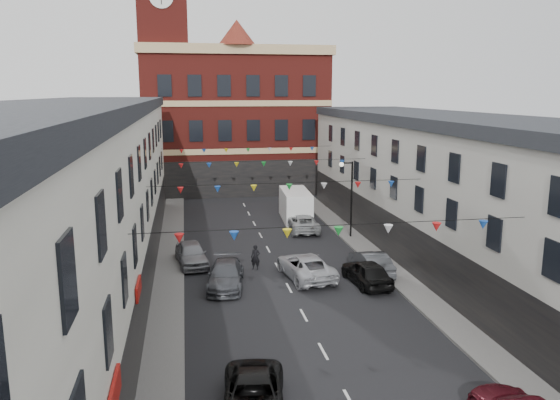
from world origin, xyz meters
TOP-DOWN VIEW (x-y plane):
  - ground at (0.00, 0.00)m, footprint 160.00×160.00m
  - pavement_left at (-6.90, 2.00)m, footprint 1.80×64.00m
  - pavement_right at (6.90, 2.00)m, footprint 1.80×64.00m
  - terrace_left at (-11.78, 1.00)m, footprint 8.40×56.00m
  - terrace_right at (11.78, 1.00)m, footprint 8.40×56.00m
  - civic_building at (0.00, 37.95)m, footprint 20.60×13.30m
  - clock_tower at (-7.50, 35.00)m, footprint 5.60×5.60m
  - distant_hill at (-4.00, 62.00)m, footprint 40.00×14.00m
  - street_lamp at (6.55, 14.00)m, footprint 1.10×0.36m
  - car_left_c at (-3.60, -8.19)m, footprint 2.83×5.04m
  - car_left_d at (-3.60, 4.86)m, footprint 2.65×5.14m
  - car_left_e at (-5.50, 9.31)m, footprint 2.39×4.72m
  - car_right_d at (4.62, 3.78)m, footprint 2.19×4.58m
  - car_right_e at (5.50, 5.56)m, footprint 1.67×4.49m
  - car_right_f at (3.60, 16.75)m, footprint 2.61×5.11m
  - moving_car at (1.34, 5.58)m, footprint 3.20×5.67m
  - white_van at (3.80, 20.82)m, footprint 2.66×6.07m
  - pedestrian at (-1.47, 7.69)m, footprint 0.69×0.57m

SIDE VIEW (x-z plane):
  - ground at x=0.00m, z-range 0.00..0.00m
  - pavement_left at x=-6.90m, z-range 0.00..0.15m
  - pavement_right at x=6.90m, z-range 0.00..0.15m
  - car_left_c at x=-3.60m, z-range 0.00..1.33m
  - car_right_f at x=3.60m, z-range 0.00..1.38m
  - car_left_d at x=-3.60m, z-range 0.00..1.43m
  - car_right_e at x=5.50m, z-range 0.00..1.46m
  - moving_car at x=1.34m, z-range 0.00..1.50m
  - car_right_d at x=4.62m, z-range 0.00..1.51m
  - car_left_e at x=-5.50m, z-range 0.00..1.54m
  - pedestrian at x=-1.47m, z-range 0.00..1.62m
  - white_van at x=3.80m, z-range 0.00..2.63m
  - street_lamp at x=6.55m, z-range 0.90..6.90m
  - terrace_right at x=11.78m, z-range 0.00..9.70m
  - distant_hill at x=-4.00m, z-range 0.00..10.00m
  - terrace_left at x=-11.78m, z-range 0.00..10.70m
  - civic_building at x=0.00m, z-range -1.11..17.39m
  - clock_tower at x=-7.50m, z-range -0.07..29.93m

